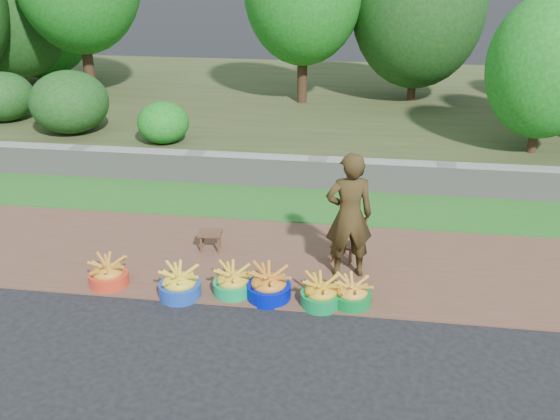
# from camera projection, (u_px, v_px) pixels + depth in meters

# --- Properties ---
(ground_plane) EXTENTS (120.00, 120.00, 0.00)m
(ground_plane) POSITION_uv_depth(u_px,v_px,m) (287.00, 311.00, 7.51)
(ground_plane) COLOR black
(ground_plane) RESTS_ON ground
(dirt_shoulder) EXTENTS (80.00, 2.50, 0.02)m
(dirt_shoulder) POSITION_uv_depth(u_px,v_px,m) (299.00, 261.00, 8.64)
(dirt_shoulder) COLOR brown
(dirt_shoulder) RESTS_ON ground
(grass_verge) EXTENTS (80.00, 1.50, 0.04)m
(grass_verge) POSITION_uv_depth(u_px,v_px,m) (312.00, 205.00, 10.45)
(grass_verge) COLOR #266920
(grass_verge) RESTS_ON ground
(retaining_wall) EXTENTS (80.00, 0.35, 0.55)m
(retaining_wall) POSITION_uv_depth(u_px,v_px,m) (317.00, 173.00, 11.12)
(retaining_wall) COLOR gray
(retaining_wall) RESTS_ON ground
(earth_bank) EXTENTS (80.00, 10.00, 0.50)m
(earth_bank) POSITION_uv_depth(u_px,v_px,m) (335.00, 107.00, 15.58)
(earth_bank) COLOR #3B4321
(earth_bank) RESTS_ON ground
(vegetation) EXTENTS (31.00, 8.12, 4.71)m
(vegetation) POSITION_uv_depth(u_px,v_px,m) (277.00, 10.00, 14.24)
(vegetation) COLOR #332014
(vegetation) RESTS_ON earth_bank
(basin_a) EXTENTS (0.50, 0.50, 0.38)m
(basin_a) POSITION_uv_depth(u_px,v_px,m) (108.00, 274.00, 8.00)
(basin_a) COLOR red
(basin_a) RESTS_ON ground
(basin_b) EXTENTS (0.53, 0.53, 0.39)m
(basin_b) POSITION_uv_depth(u_px,v_px,m) (180.00, 284.00, 7.74)
(basin_b) COLOR #1A42A8
(basin_b) RESTS_ON ground
(basin_c) EXTENTS (0.50, 0.50, 0.37)m
(basin_c) POSITION_uv_depth(u_px,v_px,m) (233.00, 282.00, 7.81)
(basin_c) COLOR #0E9A53
(basin_c) RESTS_ON ground
(basin_d) EXTENTS (0.55, 0.55, 0.41)m
(basin_d) POSITION_uv_depth(u_px,v_px,m) (269.00, 285.00, 7.70)
(basin_d) COLOR #000FB5
(basin_d) RESTS_ON ground
(basin_e) EXTENTS (0.49, 0.49, 0.37)m
(basin_e) POSITION_uv_depth(u_px,v_px,m) (321.00, 293.00, 7.56)
(basin_e) COLOR #0D7F3C
(basin_e) RESTS_ON ground
(basin_f) EXTENTS (0.47, 0.47, 0.35)m
(basin_f) POSITION_uv_depth(u_px,v_px,m) (352.00, 294.00, 7.57)
(basin_f) COLOR #08782D
(basin_f) RESTS_ON ground
(stool_left) EXTENTS (0.34, 0.28, 0.29)m
(stool_left) POSITION_uv_depth(u_px,v_px,m) (210.00, 236.00, 8.85)
(stool_left) COLOR #513220
(stool_left) RESTS_ON dirt_shoulder
(stool_right) EXTENTS (0.35, 0.29, 0.27)m
(stool_right) POSITION_uv_depth(u_px,v_px,m) (343.00, 247.00, 8.53)
(stool_right) COLOR #513220
(stool_right) RESTS_ON dirt_shoulder
(vendor_woman) EXTENTS (0.69, 0.53, 1.69)m
(vendor_woman) POSITION_uv_depth(u_px,v_px,m) (349.00, 216.00, 7.97)
(vendor_woman) COLOR black
(vendor_woman) RESTS_ON dirt_shoulder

